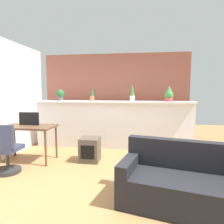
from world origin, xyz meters
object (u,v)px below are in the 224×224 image
Objects in this scene: potted_plant_0 at (60,94)px; side_cube_shelf at (90,150)px; potted_plant_1 at (92,95)px; desk at (28,130)px; potted_plant_3 at (169,94)px; office_chair at (6,153)px; potted_plant_2 at (132,93)px; tv_monitor at (29,119)px; couch at (182,184)px.

side_cube_shelf is (1.03, -0.97, -1.14)m from potted_plant_0.
potted_plant_1 is 0.31× the size of desk.
potted_plant_1 is 0.89× the size of potted_plant_3.
potted_plant_1 is at bearing 56.68° from office_chair.
potted_plant_2 is 0.84× the size of side_cube_shelf.
tv_monitor is at bearing -154.57° from potted_plant_2.
potted_plant_1 is 1.59m from tv_monitor.
desk is at bearing -160.07° from potted_plant_3.
potted_plant_1 reaches higher than tv_monitor.
office_chair is 1.57m from side_cube_shelf.
potted_plant_1 reaches higher than desk.
potted_plant_3 is at bearing 0.71° from potted_plant_1.
potted_plant_3 is 2.60m from couch.
potted_plant_2 is at bearing 48.71° from side_cube_shelf.
office_chair is (-3.04, -1.78, -1.02)m from potted_plant_3.
potted_plant_3 is at bearing 18.46° from tv_monitor.
office_chair is (-0.29, -1.81, -1.00)m from potted_plant_0.
potted_plant_1 is 0.68× the size of side_cube_shelf.
potted_plant_2 is 1.11× the size of potted_plant_3.
couch is at bearing -11.05° from office_chair.
desk is 0.24m from tv_monitor.
office_chair is 1.82× the size of side_cube_shelf.
side_cube_shelf is at bearing 138.50° from couch.
potted_plant_1 is 1.47m from side_cube_shelf.
potted_plant_3 is 0.86× the size of tv_monitor.
potted_plant_2 reaches higher than tv_monitor.
potted_plant_2 is at bearing 2.10° from potted_plant_1.
potted_plant_2 is (1.87, -0.02, 0.03)m from potted_plant_0.
couch is at bearing -23.65° from desk.
potted_plant_2 is 0.38× the size of desk.
potted_plant_1 is 0.80× the size of potted_plant_2.
potted_plant_2 is at bearing 179.11° from potted_plant_3.
potted_plant_3 is (2.74, -0.03, 0.01)m from potted_plant_0.
potted_plant_0 is 2.09m from office_chair.
office_chair reaches higher than couch.
couch is (2.87, -1.26, -0.38)m from desk.
desk is 1.21× the size of office_chair.
tv_monitor is (-2.15, -1.02, -0.53)m from potted_plant_2.
tv_monitor is at bearing -105.05° from potted_plant_0.
couch is (-0.13, -2.34, -1.12)m from potted_plant_3.
tv_monitor reaches higher than office_chair.
desk is at bearing 156.35° from couch.
tv_monitor is at bearing 104.29° from desk.
office_chair is at bearing -140.36° from potted_plant_2.
desk is 0.74m from office_chair.
desk is 2.20× the size of side_cube_shelf.
potted_plant_3 reaches higher than office_chair.
potted_plant_2 is at bearing 27.37° from desk.
potted_plant_0 is at bearing 74.95° from tv_monitor.
desk is at bearing -136.44° from potted_plant_1.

